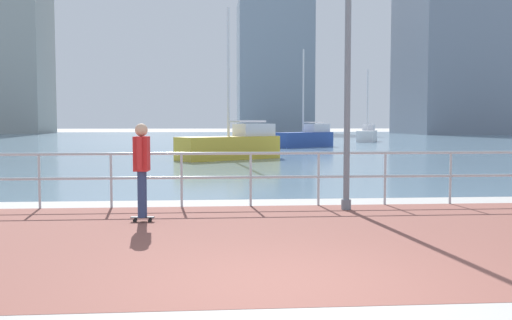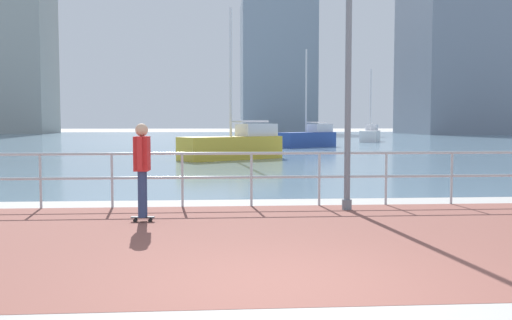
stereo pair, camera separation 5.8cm
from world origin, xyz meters
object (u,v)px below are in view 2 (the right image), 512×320
lamppost (348,58)px  skateboarder (142,163)px  sailboat_teal (370,135)px  sailboat_blue (308,138)px  sailboat_ivory (234,145)px

lamppost → skateboarder: lamppost is taller
sailboat_teal → sailboat_blue: 12.93m
skateboarder → sailboat_blue: sailboat_blue is taller
sailboat_teal → sailboat_blue: bearing=-124.9°
lamppost → skateboarder: (-3.77, -0.93, -1.92)m
lamppost → sailboat_teal: (11.27, 38.72, -2.32)m
sailboat_teal → lamppost: bearing=-106.2°
skateboarder → sailboat_ivory: sailboat_ivory is taller
sailboat_blue → sailboat_ivory: size_ratio=0.97×
skateboarder → sailboat_ivory: size_ratio=0.24×
sailboat_teal → sailboat_ivory: bearing=-119.1°
sailboat_teal → sailboat_blue: size_ratio=0.95×
skateboarder → sailboat_ivory: bearing=82.7°
skateboarder → sailboat_blue: (7.63, 29.05, -0.37)m
sailboat_ivory → sailboat_blue: bearing=66.3°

